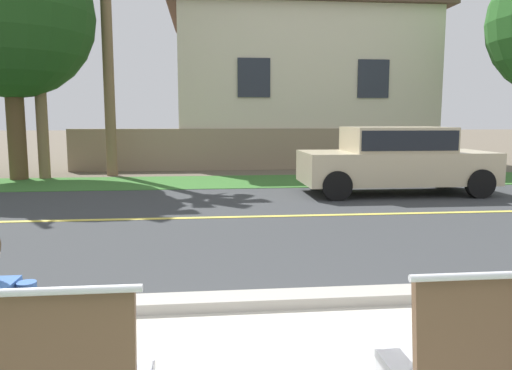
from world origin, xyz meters
name	(u,v)px	position (x,y,z in m)	size (l,w,h in m)	color
ground_plane	(221,203)	(0.00, 8.00, 0.00)	(140.00, 140.00, 0.00)	#665B4C
curb_edge	(242,301)	(0.00, 2.35, 0.06)	(44.00, 0.30, 0.11)	#ADA89E
street_asphalt	(224,218)	(0.00, 6.50, 0.00)	(52.00, 8.00, 0.01)	#383A3D
road_centre_line	(224,217)	(0.00, 6.50, 0.01)	(48.00, 0.14, 0.01)	#E0CC4C
far_verge_grass	(216,182)	(0.00, 11.46, 0.01)	(48.00, 2.80, 0.02)	#38702D
car_beige_near	(396,157)	(4.06, 8.90, 0.85)	(4.30, 1.86, 1.54)	#C6B793
shade_tree_left	(12,1)	(-5.45, 12.55, 4.91)	(4.58, 4.58, 7.56)	brown
garden_wall	(264,149)	(1.73, 14.78, 0.70)	(13.00, 0.36, 1.40)	gray
house_across_street	(297,83)	(3.45, 17.97, 3.16)	(9.93, 6.91, 6.23)	beige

